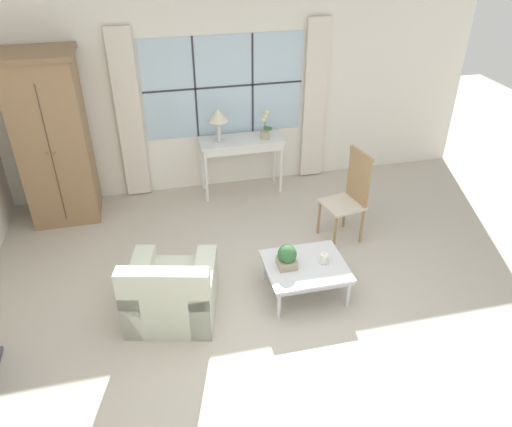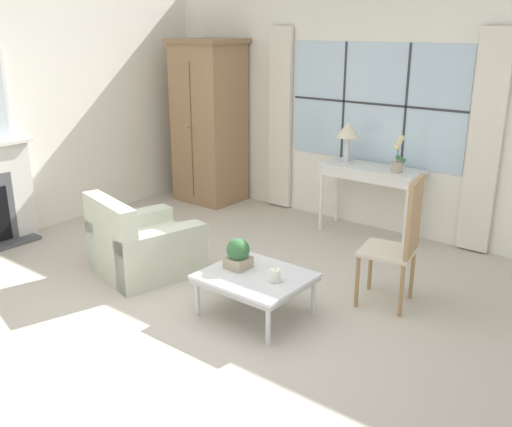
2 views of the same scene
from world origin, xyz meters
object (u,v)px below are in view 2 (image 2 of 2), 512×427
Objects in this scene: console_table at (371,175)px; coffee_table at (256,279)px; armoire at (209,122)px; table_lamp at (348,132)px; armchair_upholstered at (143,248)px; potted_plant_small at (238,254)px; pillar_candle at (275,276)px; potted_orchid at (398,158)px; side_chair_wooden at (401,237)px.

coffee_table is (0.20, -2.34, -0.39)m from console_table.
armoire is 2.43m from console_table.
table_lamp is (-0.31, -0.03, 0.45)m from console_table.
armchair_upholstered is at bearing -117.18° from console_table.
coffee_table is 0.26m from potted_plant_small.
console_table reaches higher than armchair_upholstered.
potted_plant_small is at bearing 1.18° from armchair_upholstered.
armchair_upholstered is 8.90× the size of pillar_candle.
armchair_upholstered is 1.22m from potted_plant_small.
potted_orchid reaches higher than potted_plant_small.
potted_orchid is (0.33, -0.05, 0.25)m from console_table.
pillar_candle reaches higher than coffee_table.
potted_plant_small reaches higher than coffee_table.
armchair_upholstered is 4.01× the size of potted_plant_small.
armchair_upholstered is at bearing -123.69° from potted_orchid.
potted_plant_small reaches higher than pillar_candle.
armoire reaches higher than side_chair_wooden.
table_lamp is at bearing 97.60° from potted_plant_small.
console_table is 2.81× the size of potted_orchid.
side_chair_wooden is (3.44, -1.34, -0.45)m from armoire.
potted_orchid is at bearing -8.62° from console_table.
table_lamp reaches higher than side_chair_wooden.
potted_orchid is at bearing 86.78° from coffee_table.
table_lamp is 2.51m from coffee_table.
table_lamp is 0.67m from potted_orchid.
side_chair_wooden is at bearing -54.12° from console_table.
armchair_upholstered is 0.92× the size of side_chair_wooden.
armoire is 18.40× the size of pillar_candle.
table_lamp is 0.46× the size of armchair_upholstered.
table_lamp is 2.65m from armchair_upholstered.
armoire is 3.32m from potted_plant_small.
potted_orchid reaches higher than side_chair_wooden.
armchair_upholstered is (-1.53, -2.30, -0.70)m from potted_orchid.
armoire is at bearing 117.91° from armchair_upholstered.
potted_orchid is 1.57× the size of potted_plant_small.
table_lamp reaches higher than coffee_table.
potted_orchid is at bearing 1.12° from armoire.
table_lamp is at bearing 68.89° from armchair_upholstered.
console_table is 1.01× the size of side_chair_wooden.
coffee_table is at bearing -85.18° from console_table.
side_chair_wooden is at bearing 21.99° from armchair_upholstered.
coffee_table is 3.23× the size of potted_plant_small.
armoire is at bearing 141.32° from pillar_candle.
potted_orchid is at bearing 81.70° from potted_plant_small.
potted_plant_small is at bearing -139.86° from side_chair_wooden.
table_lamp is at bearing 133.81° from side_chair_wooden.
side_chair_wooden reaches higher than console_table.
armoire is 4.54× the size of table_lamp.
pillar_candle is at bearing -2.15° from potted_plant_small.
armchair_upholstered reaches higher than pillar_candle.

